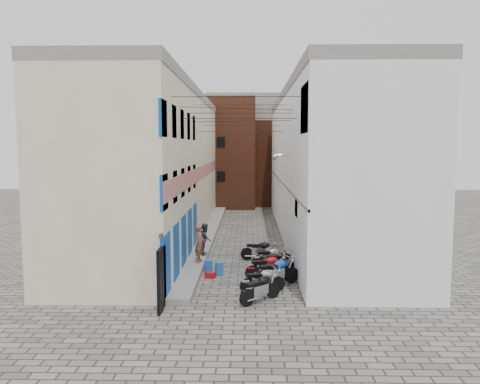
# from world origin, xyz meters

# --- Properties ---
(ground) EXTENTS (90.00, 90.00, 0.00)m
(ground) POSITION_xyz_m (0.00, 0.00, 0.00)
(ground) COLOR #514F4C
(ground) RESTS_ON ground
(plinth) EXTENTS (0.90, 26.00, 0.25)m
(plinth) POSITION_xyz_m (-2.05, 13.00, 0.12)
(plinth) COLOR gray
(plinth) RESTS_ON ground
(building_left) EXTENTS (5.10, 27.00, 9.00)m
(building_left) POSITION_xyz_m (-4.98, 12.95, 4.50)
(building_left) COLOR beige
(building_left) RESTS_ON ground
(building_right) EXTENTS (5.94, 26.00, 9.00)m
(building_right) POSITION_xyz_m (5.00, 13.00, 4.51)
(building_right) COLOR white
(building_right) RESTS_ON ground
(building_far_brick_left) EXTENTS (6.00, 6.00, 10.00)m
(building_far_brick_left) POSITION_xyz_m (-2.00, 28.00, 5.00)
(building_far_brick_left) COLOR brown
(building_far_brick_left) RESTS_ON ground
(building_far_brick_right) EXTENTS (5.00, 6.00, 8.00)m
(building_far_brick_right) POSITION_xyz_m (3.00, 30.00, 4.00)
(building_far_brick_right) COLOR brown
(building_far_brick_right) RESTS_ON ground
(building_far_concrete) EXTENTS (8.00, 5.00, 11.00)m
(building_far_concrete) POSITION_xyz_m (0.00, 34.00, 5.50)
(building_far_concrete) COLOR gray
(building_far_concrete) RESTS_ON ground
(far_shopfront) EXTENTS (2.00, 0.30, 2.40)m
(far_shopfront) POSITION_xyz_m (0.00, 25.20, 1.20)
(far_shopfront) COLOR black
(far_shopfront) RESTS_ON ground
(overhead_wires) EXTENTS (5.80, 13.02, 1.32)m
(overhead_wires) POSITION_xyz_m (0.00, 7.64, 7.12)
(overhead_wires) COLOR black
(overhead_wires) RESTS_ON ground
(motorcycle_a) EXTENTS (1.84, 1.76, 1.12)m
(motorcycle_a) POSITION_xyz_m (0.89, 0.52, 0.56)
(motorcycle_a) COLOR black
(motorcycle_a) RESTS_ON ground
(motorcycle_b) EXTENTS (1.90, 1.04, 1.05)m
(motorcycle_b) POSITION_xyz_m (1.00, 1.67, 0.53)
(motorcycle_b) COLOR #A5A4A9
(motorcycle_b) RESTS_ON ground
(motorcycle_c) EXTENTS (2.21, 1.63, 1.24)m
(motorcycle_c) POSITION_xyz_m (1.58, 2.56, 0.62)
(motorcycle_c) COLOR blue
(motorcycle_c) RESTS_ON ground
(motorcycle_d) EXTENTS (2.06, 1.16, 1.14)m
(motorcycle_d) POSITION_xyz_m (1.26, 3.51, 0.57)
(motorcycle_d) COLOR #AF0C15
(motorcycle_d) RESTS_ON ground
(motorcycle_e) EXTENTS (1.90, 0.70, 1.08)m
(motorcycle_e) POSITION_xyz_m (1.90, 4.50, 0.54)
(motorcycle_e) COLOR black
(motorcycle_e) RESTS_ON ground
(motorcycle_f) EXTENTS (1.84, 0.99, 1.02)m
(motorcycle_f) POSITION_xyz_m (1.48, 5.60, 0.51)
(motorcycle_f) COLOR #BCBBC1
(motorcycle_f) RESTS_ON ground
(motorcycle_g) EXTENTS (1.98, 0.76, 1.12)m
(motorcycle_g) POSITION_xyz_m (1.03, 6.76, 0.56)
(motorcycle_g) COLOR black
(motorcycle_g) RESTS_ON ground
(person_a) EXTENTS (0.44, 0.66, 1.77)m
(person_a) POSITION_xyz_m (-1.83, 5.38, 1.13)
(person_a) COLOR brown
(person_a) RESTS_ON plinth
(person_b) EXTENTS (0.63, 0.79, 1.56)m
(person_b) POSITION_xyz_m (-1.70, 6.90, 1.03)
(person_b) COLOR #303948
(person_b) RESTS_ON plinth
(water_jug_near) EXTENTS (0.46, 0.46, 0.57)m
(water_jug_near) POSITION_xyz_m (-0.84, 4.05, 0.28)
(water_jug_near) COLOR #2360B0
(water_jug_near) RESTS_ON ground
(water_jug_far) EXTENTS (0.48, 0.48, 0.56)m
(water_jug_far) POSITION_xyz_m (-1.35, 4.44, 0.28)
(water_jug_far) COLOR #2356AF
(water_jug_far) RESTS_ON ground
(red_crate) EXTENTS (0.47, 0.42, 0.24)m
(red_crate) POSITION_xyz_m (-1.18, 3.56, 0.12)
(red_crate) COLOR #AE0C13
(red_crate) RESTS_ON ground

